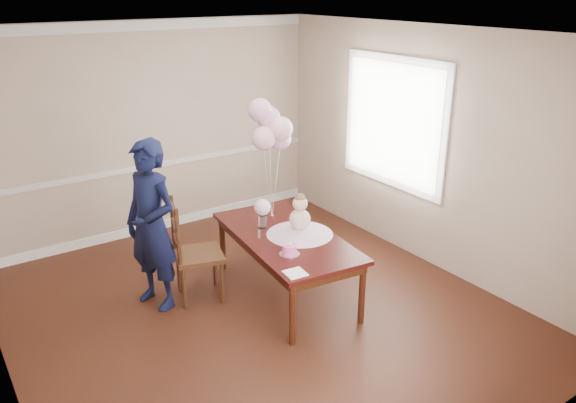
% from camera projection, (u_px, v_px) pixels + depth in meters
% --- Properties ---
extents(floor, '(4.50, 5.00, 0.00)m').
position_uv_depth(floor, '(258.00, 311.00, 5.66)').
color(floor, black).
rests_on(floor, ground).
extents(ceiling, '(4.50, 5.00, 0.02)m').
position_uv_depth(ceiling, '(252.00, 33.00, 4.68)').
color(ceiling, white).
rests_on(ceiling, wall_back).
extents(wall_back, '(4.50, 0.02, 2.70)m').
position_uv_depth(wall_back, '(153.00, 131.00, 7.10)').
color(wall_back, tan).
rests_on(wall_back, floor).
extents(wall_front, '(4.50, 0.02, 2.70)m').
position_uv_depth(wall_front, '(479.00, 304.00, 3.25)').
color(wall_front, tan).
rests_on(wall_front, floor).
extents(wall_right, '(0.02, 5.00, 2.70)m').
position_uv_depth(wall_right, '(425.00, 148.00, 6.36)').
color(wall_right, tan).
rests_on(wall_right, floor).
extents(chair_rail_trim, '(4.50, 0.02, 0.07)m').
position_uv_depth(chair_rail_trim, '(156.00, 165.00, 7.25)').
color(chair_rail_trim, silver).
rests_on(chair_rail_trim, wall_back).
extents(crown_molding, '(4.50, 0.02, 0.12)m').
position_uv_depth(crown_molding, '(143.00, 25.00, 6.63)').
color(crown_molding, silver).
rests_on(crown_molding, wall_back).
extents(baseboard_trim, '(4.50, 0.02, 0.12)m').
position_uv_depth(baseboard_trim, '(161.00, 225.00, 7.55)').
color(baseboard_trim, white).
rests_on(baseboard_trim, floor).
extents(window_frame, '(0.02, 1.66, 1.56)m').
position_uv_depth(window_frame, '(393.00, 123.00, 6.66)').
color(window_frame, white).
rests_on(window_frame, wall_right).
extents(window_blinds, '(0.01, 1.50, 1.40)m').
position_uv_depth(window_blinds, '(392.00, 123.00, 6.65)').
color(window_blinds, white).
rests_on(window_blinds, wall_right).
extents(dining_table_top, '(1.10, 1.90, 0.05)m').
position_uv_depth(dining_table_top, '(286.00, 237.00, 5.77)').
color(dining_table_top, black).
rests_on(dining_table_top, table_leg_fl).
extents(table_apron, '(1.00, 1.80, 0.09)m').
position_uv_depth(table_apron, '(286.00, 243.00, 5.79)').
color(table_apron, black).
rests_on(table_apron, table_leg_fl).
extents(table_leg_fl, '(0.07, 0.07, 0.63)m').
position_uv_depth(table_leg_fl, '(292.00, 314.00, 5.04)').
color(table_leg_fl, black).
rests_on(table_leg_fl, floor).
extents(table_leg_fr, '(0.07, 0.07, 0.63)m').
position_uv_depth(table_leg_fr, '(362.00, 293.00, 5.37)').
color(table_leg_fr, black).
rests_on(table_leg_fr, floor).
extents(table_leg_bl, '(0.07, 0.07, 0.63)m').
position_uv_depth(table_leg_bl, '(223.00, 244.00, 6.41)').
color(table_leg_bl, black).
rests_on(table_leg_bl, floor).
extents(table_leg_br, '(0.07, 0.07, 0.63)m').
position_uv_depth(table_leg_br, '(281.00, 231.00, 6.74)').
color(table_leg_br, black).
rests_on(table_leg_br, floor).
extents(baby_skirt, '(0.76, 0.76, 0.09)m').
position_uv_depth(baby_skirt, '(300.00, 230.00, 5.77)').
color(baby_skirt, '#DAA0C2').
rests_on(baby_skirt, dining_table_top).
extents(baby_torso, '(0.22, 0.22, 0.22)m').
position_uv_depth(baby_torso, '(300.00, 219.00, 5.72)').
color(baby_torso, '#FB9EB9').
rests_on(baby_torso, baby_skirt).
extents(baby_head, '(0.15, 0.15, 0.15)m').
position_uv_depth(baby_head, '(300.00, 204.00, 5.66)').
color(baby_head, beige).
rests_on(baby_head, baby_torso).
extents(baby_hair, '(0.11, 0.11, 0.11)m').
position_uv_depth(baby_hair, '(300.00, 199.00, 5.64)').
color(baby_hair, brown).
rests_on(baby_hair, baby_head).
extents(cake_platter, '(0.22, 0.22, 0.01)m').
position_uv_depth(cake_platter, '(289.00, 254.00, 5.34)').
color(cake_platter, silver).
rests_on(cake_platter, dining_table_top).
extents(birthday_cake, '(0.15, 0.15, 0.09)m').
position_uv_depth(birthday_cake, '(289.00, 249.00, 5.33)').
color(birthday_cake, '#FF50AF').
rests_on(birthday_cake, cake_platter).
extents(cake_flower_a, '(0.03, 0.03, 0.03)m').
position_uv_depth(cake_flower_a, '(289.00, 244.00, 5.30)').
color(cake_flower_a, white).
rests_on(cake_flower_a, birthday_cake).
extents(cake_flower_b, '(0.03, 0.03, 0.03)m').
position_uv_depth(cake_flower_b, '(291.00, 242.00, 5.33)').
color(cake_flower_b, silver).
rests_on(cake_flower_b, birthday_cake).
extents(rose_vase_near, '(0.10, 0.10, 0.15)m').
position_uv_depth(rose_vase_near, '(263.00, 222.00, 5.90)').
color(rose_vase_near, silver).
rests_on(rose_vase_near, dining_table_top).
extents(roses_near, '(0.17, 0.17, 0.17)m').
position_uv_depth(roses_near, '(262.00, 207.00, 5.84)').
color(roses_near, silver).
rests_on(roses_near, rose_vase_near).
extents(napkin, '(0.20, 0.20, 0.01)m').
position_uv_depth(napkin, '(295.00, 273.00, 4.99)').
color(napkin, white).
rests_on(napkin, dining_table_top).
extents(balloon_weight, '(0.04, 0.04, 0.02)m').
position_uv_depth(balloon_weight, '(272.00, 216.00, 6.21)').
color(balloon_weight, silver).
rests_on(balloon_weight, dining_table_top).
extents(balloon_a, '(0.25, 0.25, 0.25)m').
position_uv_depth(balloon_a, '(264.00, 138.00, 5.84)').
color(balloon_a, '#FFB4C2').
rests_on(balloon_a, balloon_ribbon_a).
extents(balloon_b, '(0.25, 0.25, 0.25)m').
position_uv_depth(balloon_b, '(281.00, 129.00, 5.85)').
color(balloon_b, '#FFB4C4').
rests_on(balloon_b, balloon_ribbon_b).
extents(balloon_c, '(0.25, 0.25, 0.25)m').
position_uv_depth(balloon_c, '(269.00, 118.00, 5.90)').
color(balloon_c, '#DE9DBD').
rests_on(balloon_c, balloon_ribbon_c).
extents(balloon_d, '(0.25, 0.25, 0.25)m').
position_uv_depth(balloon_d, '(260.00, 110.00, 5.84)').
color(balloon_d, '#EAA6C5').
rests_on(balloon_d, balloon_ribbon_d).
extents(balloon_e, '(0.25, 0.25, 0.25)m').
position_uv_depth(balloon_e, '(280.00, 138.00, 6.02)').
color(balloon_e, '#F3ACD2').
rests_on(balloon_e, balloon_ribbon_e).
extents(balloon_ribbon_a, '(0.08, 0.01, 0.76)m').
position_uv_depth(balloon_ribbon_a, '(268.00, 184.00, 6.05)').
color(balloon_ribbon_a, silver).
rests_on(balloon_ribbon_a, balloon_weight).
extents(balloon_ribbon_b, '(0.09, 0.06, 0.85)m').
position_uv_depth(balloon_ribbon_b, '(276.00, 180.00, 6.05)').
color(balloon_ribbon_b, white).
rests_on(balloon_ribbon_b, balloon_weight).
extents(balloon_ribbon_c, '(0.03, 0.08, 0.94)m').
position_uv_depth(balloon_ribbon_c, '(271.00, 174.00, 6.08)').
color(balloon_ribbon_c, white).
rests_on(balloon_ribbon_c, balloon_weight).
extents(balloon_ribbon_d, '(0.07, 0.10, 1.03)m').
position_uv_depth(balloon_ribbon_d, '(266.00, 171.00, 6.05)').
color(balloon_ribbon_d, white).
rests_on(balloon_ribbon_d, balloon_weight).
extents(balloon_ribbon_e, '(0.13, 0.05, 0.70)m').
position_uv_depth(balloon_ribbon_e, '(276.00, 184.00, 6.14)').
color(balloon_ribbon_e, white).
rests_on(balloon_ribbon_e, balloon_weight).
extents(dining_chair_seat, '(0.59, 0.59, 0.05)m').
position_uv_depth(dining_chair_seat, '(199.00, 255.00, 5.77)').
color(dining_chair_seat, '#3C2010').
rests_on(dining_chair_seat, chair_leg_fl).
extents(chair_leg_fl, '(0.05, 0.05, 0.46)m').
position_uv_depth(chair_leg_fl, '(184.00, 289.00, 5.63)').
color(chair_leg_fl, '#331D0E').
rests_on(chair_leg_fl, floor).
extents(chair_leg_fr, '(0.05, 0.05, 0.46)m').
position_uv_depth(chair_leg_fr, '(222.00, 283.00, 5.74)').
color(chair_leg_fr, '#3D2110').
rests_on(chair_leg_fr, floor).
extents(chair_leg_bl, '(0.05, 0.05, 0.46)m').
position_uv_depth(chair_leg_bl, '(179.00, 271.00, 5.97)').
color(chair_leg_bl, '#3C1C10').
rests_on(chair_leg_bl, floor).
extents(chair_leg_br, '(0.05, 0.05, 0.46)m').
position_uv_depth(chair_leg_br, '(215.00, 266.00, 6.08)').
color(chair_leg_br, '#3D1610').
rests_on(chair_leg_br, floor).
extents(chair_back_post_l, '(0.05, 0.05, 0.60)m').
position_uv_depth(chair_back_post_l, '(178.00, 238.00, 5.42)').
color(chair_back_post_l, '#331A0D').
rests_on(chair_back_post_l, dining_chair_seat).
extents(chair_back_post_r, '(0.05, 0.05, 0.60)m').
position_uv_depth(chair_back_post_r, '(173.00, 223.00, 5.76)').
color(chair_back_post_r, '#311A0D').
rests_on(chair_back_post_r, dining_chair_seat).
extents(chair_slat_low, '(0.15, 0.42, 0.05)m').
position_uv_depth(chair_slat_low, '(176.00, 242.00, 5.64)').
color(chair_slat_low, '#3B1410').
rests_on(chair_slat_low, dining_chair_seat).
extents(chair_slat_mid, '(0.15, 0.42, 0.05)m').
position_uv_depth(chair_slat_mid, '(175.00, 226.00, 5.58)').
color(chair_slat_mid, '#3E1C11').
rests_on(chair_slat_mid, dining_chair_seat).
extents(chair_slat_top, '(0.15, 0.42, 0.05)m').
position_uv_depth(chair_slat_top, '(174.00, 210.00, 5.51)').
color(chair_slat_top, '#3B1B10').
rests_on(chair_slat_top, dining_chair_seat).
extents(woman, '(0.61, 0.74, 1.74)m').
position_uv_depth(woman, '(152.00, 226.00, 5.51)').
color(woman, black).
rests_on(woman, floor).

